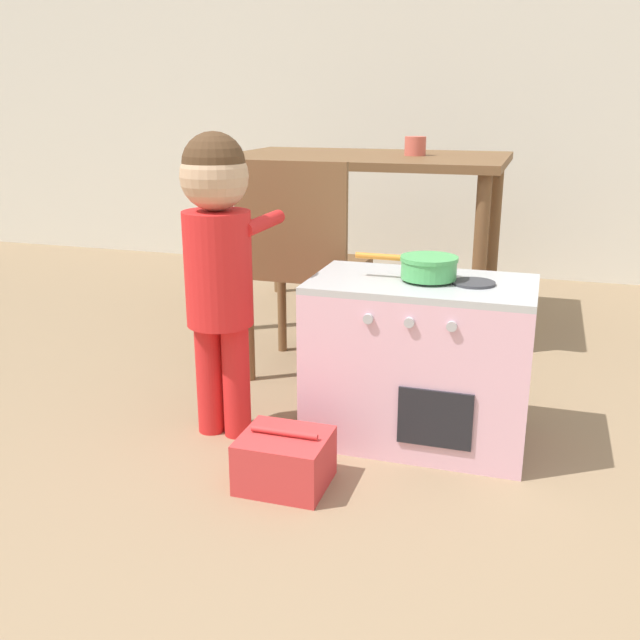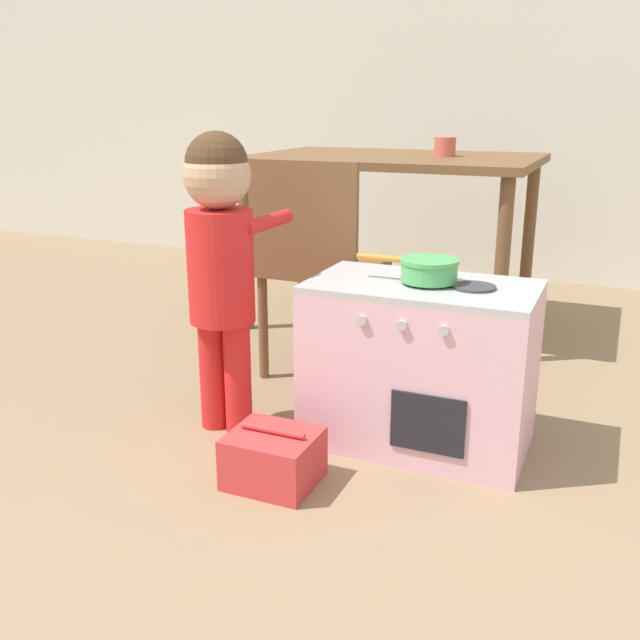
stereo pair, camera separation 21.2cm
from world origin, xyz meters
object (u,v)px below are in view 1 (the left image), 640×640
(cup_on_table, at_px, (415,146))
(toy_pot, at_px, (428,266))
(play_kitchen, at_px, (419,361))
(dining_chair_near, at_px, (302,262))
(dining_table, at_px, (365,176))
(toy_basket, at_px, (285,460))
(child_figure, at_px, (218,246))

(cup_on_table, bearing_deg, toy_pot, -77.58)
(play_kitchen, distance_m, dining_chair_near, 0.66)
(dining_table, xyz_separation_m, dining_chair_near, (-0.04, -0.78, -0.24))
(play_kitchen, bearing_deg, dining_chair_near, 142.35)
(toy_basket, relative_size, cup_on_table, 2.49)
(toy_basket, relative_size, dining_table, 0.19)
(child_figure, bearing_deg, dining_table, 85.19)
(toy_pot, xyz_separation_m, dining_table, (-0.48, 1.16, 0.13))
(play_kitchen, bearing_deg, dining_table, 111.91)
(child_figure, xyz_separation_m, cup_on_table, (0.33, 1.33, 0.22))
(child_figure, relative_size, toy_basket, 3.95)
(toy_pot, distance_m, cup_on_table, 1.24)
(toy_pot, relative_size, dining_chair_near, 0.37)
(play_kitchen, xyz_separation_m, toy_basket, (-0.29, -0.40, -0.18))
(toy_basket, height_order, dining_chair_near, dining_chair_near)
(child_figure, relative_size, cup_on_table, 9.84)
(toy_basket, xyz_separation_m, cup_on_table, (0.04, 1.58, 0.74))
(dining_table, bearing_deg, dining_chair_near, -92.62)
(play_kitchen, relative_size, dining_table, 0.52)
(dining_table, bearing_deg, toy_pot, -67.55)
(child_figure, bearing_deg, toy_pot, 13.99)
(play_kitchen, relative_size, toy_basket, 2.79)
(play_kitchen, distance_m, toy_basket, 0.52)
(toy_pot, bearing_deg, dining_table, 112.45)
(dining_table, bearing_deg, cup_on_table, 4.75)
(child_figure, xyz_separation_m, toy_basket, (0.29, -0.25, -0.52))
(dining_table, height_order, cup_on_table, cup_on_table)
(play_kitchen, height_order, toy_pot, toy_pot)
(dining_table, distance_m, dining_chair_near, 0.81)
(toy_basket, height_order, dining_table, dining_table)
(play_kitchen, bearing_deg, child_figure, -165.76)
(child_figure, bearing_deg, dining_chair_near, 82.06)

